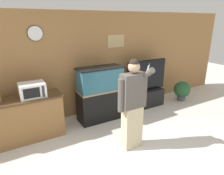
% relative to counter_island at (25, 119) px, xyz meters
% --- Properties ---
extents(wall_back_paneled, '(10.00, 0.08, 2.60)m').
position_rel_counter_island_xyz_m(wall_back_paneled, '(1.55, 0.59, 0.84)').
color(wall_back_paneled, olive).
rests_on(wall_back_paneled, ground_plane).
extents(counter_island, '(1.51, 0.57, 0.92)m').
position_rel_counter_island_xyz_m(counter_island, '(0.00, 0.00, 0.00)').
color(counter_island, brown).
rests_on(counter_island, ground_plane).
extents(microwave, '(0.49, 0.40, 0.28)m').
position_rel_counter_island_xyz_m(microwave, '(0.20, -0.01, 0.60)').
color(microwave, white).
rests_on(microwave, counter_island).
extents(aquarium_on_stand, '(1.10, 0.49, 1.34)m').
position_rel_counter_island_xyz_m(aquarium_on_stand, '(1.74, 0.04, 0.21)').
color(aquarium_on_stand, black).
rests_on(aquarium_on_stand, ground_plane).
extents(tv_on_stand, '(1.28, 0.40, 1.35)m').
position_rel_counter_island_xyz_m(tv_on_stand, '(3.22, 0.09, -0.06)').
color(tv_on_stand, black).
rests_on(tv_on_stand, ground_plane).
extents(person_standing, '(0.55, 0.42, 1.75)m').
position_rel_counter_island_xyz_m(person_standing, '(1.73, -1.31, 0.45)').
color(person_standing, '#BCAD89').
rests_on(person_standing, ground_plane).
extents(potted_plant, '(0.50, 0.50, 0.60)m').
position_rel_counter_island_xyz_m(potted_plant, '(4.49, -0.10, -0.12)').
color(potted_plant, '#4C4C51').
rests_on(potted_plant, ground_plane).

